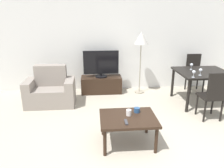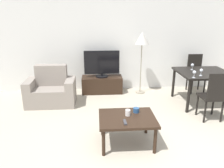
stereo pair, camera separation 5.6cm
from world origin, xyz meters
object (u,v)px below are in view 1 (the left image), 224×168
at_px(wine_glass_right, 192,65).
at_px(dining_chair_near, 213,94).
at_px(wine_glass_center, 194,72).
at_px(armchair, 51,91).
at_px(tv_stand, 101,84).
at_px(tv, 101,64).
at_px(dining_chair_far, 194,71).
at_px(cup_white_near, 129,113).
at_px(wine_glass_left, 201,70).
at_px(dining_table, 203,75).
at_px(floor_lamp, 141,41).
at_px(coffee_table, 128,120).
at_px(cup_colored_far, 137,110).
at_px(remote_primary, 126,122).

bearing_deg(wine_glass_right, dining_chair_near, -89.77).
relative_size(dining_chair_near, wine_glass_center, 6.48).
distance_m(armchair, tv_stand, 1.33).
distance_m(armchair, tv, 1.40).
xyz_separation_m(dining_chair_far, wine_glass_center, (-0.61, -1.24, 0.31)).
height_order(cup_white_near, wine_glass_left, wine_glass_left).
height_order(dining_table, wine_glass_right, wine_glass_right).
distance_m(floor_lamp, cup_white_near, 2.43).
relative_size(dining_chair_far, floor_lamp, 0.62).
bearing_deg(wine_glass_center, floor_lamp, 124.14).
bearing_deg(cup_white_near, tv_stand, 98.27).
bearing_deg(wine_glass_right, floor_lamp, 149.94).
bearing_deg(armchair, dining_table, -3.44).
height_order(tv_stand, coffee_table, coffee_table).
bearing_deg(dining_chair_far, floor_lamp, -178.47).
bearing_deg(floor_lamp, wine_glass_left, -46.48).
relative_size(tv_stand, cup_colored_far, 10.59).
relative_size(coffee_table, dining_table, 0.77).
distance_m(dining_table, dining_chair_far, 0.85).
bearing_deg(dining_table, wine_glass_right, 137.11).
xyz_separation_m(dining_chair_far, wine_glass_left, (-0.41, -1.11, 0.31)).
relative_size(coffee_table, wine_glass_center, 5.82).
height_order(armchair, remote_primary, armchair).
bearing_deg(wine_glass_right, tv_stand, 160.80).
xyz_separation_m(armchair, coffee_table, (1.46, -1.67, 0.09)).
xyz_separation_m(tv_stand, remote_primary, (0.26, -2.52, 0.26)).
height_order(tv_stand, dining_table, dining_table).
relative_size(coffee_table, cup_white_near, 9.03).
height_order(tv, dining_table, tv).
relative_size(tv_stand, dining_chair_near, 1.06).
bearing_deg(coffee_table, remote_primary, -107.82).
distance_m(armchair, wine_glass_right, 3.19).
height_order(cup_white_near, cup_colored_far, cup_white_near).
relative_size(floor_lamp, wine_glass_right, 10.47).
distance_m(cup_white_near, wine_glass_right, 2.33).
distance_m(cup_white_near, wine_glass_center, 1.79).
bearing_deg(cup_colored_far, cup_white_near, -145.30).
distance_m(tv_stand, cup_colored_far, 2.26).
height_order(coffee_table, dining_chair_near, dining_chair_near).
relative_size(remote_primary, wine_glass_left, 1.03).
relative_size(dining_chair_near, remote_primary, 6.31).
distance_m(tv_stand, cup_white_near, 2.34).
height_order(dining_chair_far, cup_colored_far, dining_chair_far).
bearing_deg(floor_lamp, cup_white_near, -106.05).
relative_size(tv, dining_chair_near, 0.92).
height_order(wine_glass_center, wine_glass_right, same).
xyz_separation_m(remote_primary, cup_white_near, (0.07, 0.23, 0.04)).
distance_m(dining_table, wine_glass_center, 0.62).
relative_size(tv_stand, wine_glass_left, 6.90).
bearing_deg(tv, armchair, -149.39).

